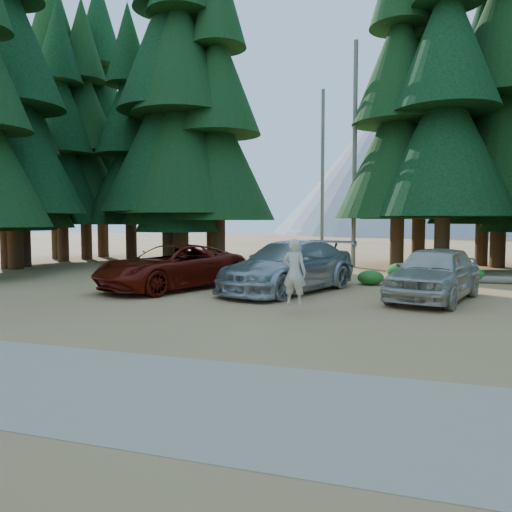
{
  "coord_description": "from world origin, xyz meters",
  "views": [
    {
      "loc": [
        4.11,
        -12.78,
        2.48
      ],
      "look_at": [
        -1.32,
        3.92,
        1.25
      ],
      "focal_mm": 35.0,
      "sensor_mm": 36.0,
      "label": 1
    }
  ],
  "objects_px": {
    "red_pickup": "(172,267)",
    "frisbee_player": "(294,272)",
    "log_mid": "(304,270)",
    "silver_minivan_center": "(289,266)",
    "silver_minivan_right": "(434,273)",
    "log_left": "(291,276)",
    "log_right": "(485,280)"
  },
  "relations": [
    {
      "from": "frisbee_player",
      "to": "silver_minivan_center",
      "type": "bearing_deg",
      "value": -66.42
    },
    {
      "from": "red_pickup",
      "to": "frisbee_player",
      "type": "distance_m",
      "value": 6.43
    },
    {
      "from": "log_left",
      "to": "log_right",
      "type": "xyz_separation_m",
      "value": [
        7.72,
        1.0,
        0.02
      ]
    },
    {
      "from": "log_left",
      "to": "log_mid",
      "type": "relative_size",
      "value": 0.99
    },
    {
      "from": "log_mid",
      "to": "frisbee_player",
      "type": "bearing_deg",
      "value": -45.44
    },
    {
      "from": "red_pickup",
      "to": "log_mid",
      "type": "distance_m",
      "value": 7.58
    },
    {
      "from": "silver_minivan_center",
      "to": "silver_minivan_right",
      "type": "bearing_deg",
      "value": 15.63
    },
    {
      "from": "silver_minivan_center",
      "to": "silver_minivan_right",
      "type": "relative_size",
      "value": 1.22
    },
    {
      "from": "log_mid",
      "to": "log_right",
      "type": "height_order",
      "value": "log_mid"
    },
    {
      "from": "silver_minivan_center",
      "to": "frisbee_player",
      "type": "height_order",
      "value": "frisbee_player"
    },
    {
      "from": "silver_minivan_center",
      "to": "silver_minivan_right",
      "type": "height_order",
      "value": "silver_minivan_center"
    },
    {
      "from": "log_left",
      "to": "log_right",
      "type": "height_order",
      "value": "log_right"
    },
    {
      "from": "log_left",
      "to": "log_mid",
      "type": "xyz_separation_m",
      "value": [
        0.04,
        2.36,
        0.02
      ]
    },
    {
      "from": "log_left",
      "to": "log_mid",
      "type": "bearing_deg",
      "value": 94.32
    },
    {
      "from": "red_pickup",
      "to": "frisbee_player",
      "type": "relative_size",
      "value": 2.91
    },
    {
      "from": "silver_minivan_right",
      "to": "log_left",
      "type": "xyz_separation_m",
      "value": [
        -5.65,
        4.14,
        -0.73
      ]
    },
    {
      "from": "red_pickup",
      "to": "log_left",
      "type": "relative_size",
      "value": 1.6
    },
    {
      "from": "red_pickup",
      "to": "silver_minivan_center",
      "type": "height_order",
      "value": "silver_minivan_center"
    },
    {
      "from": "silver_minivan_right",
      "to": "frisbee_player",
      "type": "bearing_deg",
      "value": -118.27
    },
    {
      "from": "red_pickup",
      "to": "log_mid",
      "type": "xyz_separation_m",
      "value": [
        3.44,
        6.72,
        -0.66
      ]
    },
    {
      "from": "frisbee_player",
      "to": "log_left",
      "type": "relative_size",
      "value": 0.55
    },
    {
      "from": "silver_minivan_center",
      "to": "log_right",
      "type": "height_order",
      "value": "silver_minivan_center"
    },
    {
      "from": "red_pickup",
      "to": "log_mid",
      "type": "relative_size",
      "value": 1.59
    },
    {
      "from": "log_left",
      "to": "log_right",
      "type": "relative_size",
      "value": 0.79
    },
    {
      "from": "red_pickup",
      "to": "silver_minivan_right",
      "type": "relative_size",
      "value": 1.16
    },
    {
      "from": "frisbee_player",
      "to": "log_left",
      "type": "bearing_deg",
      "value": -68.01
    },
    {
      "from": "red_pickup",
      "to": "silver_minivan_right",
      "type": "distance_m",
      "value": 9.06
    },
    {
      "from": "silver_minivan_right",
      "to": "silver_minivan_center",
      "type": "bearing_deg",
      "value": -168.68
    },
    {
      "from": "silver_minivan_right",
      "to": "frisbee_player",
      "type": "distance_m",
      "value": 5.16
    },
    {
      "from": "log_left",
      "to": "silver_minivan_right",
      "type": "bearing_deg",
      "value": -31.0
    },
    {
      "from": "red_pickup",
      "to": "frisbee_player",
      "type": "xyz_separation_m",
      "value": [
        5.43,
        -3.44,
        0.31
      ]
    },
    {
      "from": "silver_minivan_right",
      "to": "log_mid",
      "type": "relative_size",
      "value": 1.37
    }
  ]
}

